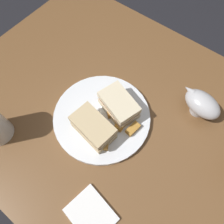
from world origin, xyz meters
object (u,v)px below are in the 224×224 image
object	(u,v)px
sandwich_half_left	(93,128)
sandwich_half_right	(119,106)
plate	(102,117)
gravy_boat	(202,104)
napkin	(91,214)

from	to	relation	value
sandwich_half_left	sandwich_half_right	world-z (taller)	sandwich_half_left
plate	gravy_boat	world-z (taller)	gravy_boat
sandwich_half_right	napkin	distance (m)	0.29
plate	gravy_boat	distance (m)	0.29
plate	sandwich_half_right	xyz separation A→B (m)	(0.03, 0.04, 0.04)
plate	gravy_boat	bearing A→B (deg)	42.75
sandwich_half_left	napkin	xyz separation A→B (m)	(0.13, -0.17, -0.04)
plate	sandwich_half_left	world-z (taller)	sandwich_half_left
gravy_boat	sandwich_half_right	bearing A→B (deg)	-140.79
sandwich_half_left	gravy_boat	xyz separation A→B (m)	(0.20, 0.24, -0.00)
plate	sandwich_half_left	xyz separation A→B (m)	(0.01, -0.05, 0.04)
sandwich_half_right	gravy_boat	world-z (taller)	same
plate	gravy_boat	xyz separation A→B (m)	(0.21, 0.19, 0.04)
gravy_boat	napkin	size ratio (longest dim) A/B	1.17
sandwich_half_left	gravy_boat	world-z (taller)	sandwich_half_left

